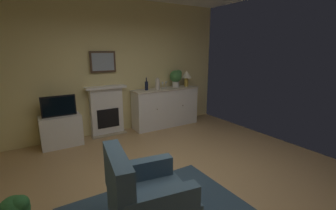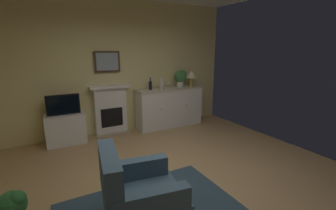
% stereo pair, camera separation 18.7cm
% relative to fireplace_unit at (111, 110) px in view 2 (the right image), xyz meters
% --- Properties ---
extents(ground_plane, '(5.35, 5.40, 0.10)m').
position_rel_fireplace_unit_xyz_m(ground_plane, '(0.34, -2.54, -0.60)').
color(ground_plane, tan).
rests_on(ground_plane, ground).
extents(wall_rear, '(5.35, 0.06, 2.95)m').
position_rel_fireplace_unit_xyz_m(wall_rear, '(0.34, 0.13, 0.93)').
color(wall_rear, '#EAD68C').
rests_on(wall_rear, ground_plane).
extents(fireplace_unit, '(0.87, 0.30, 1.10)m').
position_rel_fireplace_unit_xyz_m(fireplace_unit, '(0.00, 0.00, 0.00)').
color(fireplace_unit, white).
rests_on(fireplace_unit, ground_plane).
extents(framed_picture, '(0.55, 0.04, 0.45)m').
position_rel_fireplace_unit_xyz_m(framed_picture, '(-0.00, 0.05, 1.06)').
color(framed_picture, '#473323').
extents(sideboard_cabinet, '(1.68, 0.49, 0.95)m').
position_rel_fireplace_unit_xyz_m(sideboard_cabinet, '(1.42, -0.18, -0.07)').
color(sideboard_cabinet, white).
rests_on(sideboard_cabinet, ground_plane).
extents(table_lamp, '(0.26, 0.26, 0.40)m').
position_rel_fireplace_unit_xyz_m(table_lamp, '(2.05, -0.18, 0.68)').
color(table_lamp, '#B79338').
rests_on(table_lamp, sideboard_cabinet).
extents(wine_bottle, '(0.08, 0.08, 0.29)m').
position_rel_fireplace_unit_xyz_m(wine_bottle, '(0.93, -0.14, 0.51)').
color(wine_bottle, black).
rests_on(wine_bottle, sideboard_cabinet).
extents(wine_glass_left, '(0.07, 0.07, 0.16)m').
position_rel_fireplace_unit_xyz_m(wine_glass_left, '(1.34, -0.19, 0.52)').
color(wine_glass_left, silver).
rests_on(wine_glass_left, sideboard_cabinet).
extents(wine_glass_center, '(0.07, 0.07, 0.16)m').
position_rel_fireplace_unit_xyz_m(wine_glass_center, '(1.45, -0.15, 0.52)').
color(wine_glass_center, silver).
rests_on(wine_glass_center, sideboard_cabinet).
extents(vase_decorative, '(0.11, 0.11, 0.28)m').
position_rel_fireplace_unit_xyz_m(vase_decorative, '(1.18, -0.23, 0.54)').
color(vase_decorative, beige).
rests_on(vase_decorative, sideboard_cabinet).
extents(tv_cabinet, '(0.75, 0.42, 0.62)m').
position_rel_fireplace_unit_xyz_m(tv_cabinet, '(-0.97, -0.16, -0.24)').
color(tv_cabinet, white).
rests_on(tv_cabinet, ground_plane).
extents(tv_set, '(0.62, 0.07, 0.40)m').
position_rel_fireplace_unit_xyz_m(tv_set, '(-0.97, -0.19, 0.27)').
color(tv_set, black).
rests_on(tv_set, tv_cabinet).
extents(potted_plant_fern, '(0.30, 0.30, 0.43)m').
position_rel_fireplace_unit_xyz_m(potted_plant_fern, '(-1.70, -2.39, -0.29)').
color(potted_plant_fern, silver).
rests_on(potted_plant_fern, ground_plane).
extents(potted_plant_small, '(0.30, 0.30, 0.43)m').
position_rel_fireplace_unit_xyz_m(potted_plant_small, '(1.76, -0.13, 0.66)').
color(potted_plant_small, beige).
rests_on(potted_plant_small, sideboard_cabinet).
extents(armchair, '(0.92, 0.88, 0.92)m').
position_rel_fireplace_unit_xyz_m(armchair, '(-0.55, -3.05, -0.17)').
color(armchair, '#3F596B').
rests_on(armchair, ground_plane).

